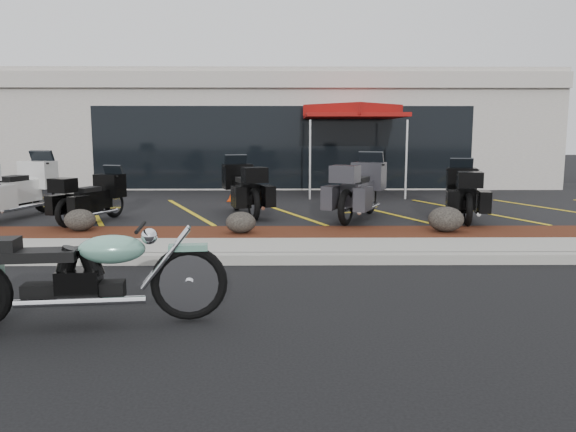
{
  "coord_description": "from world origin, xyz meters",
  "views": [
    {
      "loc": [
        -0.01,
        -7.35,
        1.94
      ],
      "look_at": [
        0.08,
        1.2,
        0.68
      ],
      "focal_mm": 35.0,
      "sensor_mm": 36.0,
      "label": 1
    }
  ],
  "objects_px": {
    "traffic_cone": "(234,193)",
    "popup_canopy": "(353,113)",
    "hero_cruiser": "(189,272)",
    "touring_white": "(43,181)"
  },
  "relations": [
    {
      "from": "traffic_cone",
      "to": "popup_canopy",
      "type": "xyz_separation_m",
      "value": [
        3.36,
        1.74,
        2.18
      ]
    },
    {
      "from": "hero_cruiser",
      "to": "popup_canopy",
      "type": "height_order",
      "value": "popup_canopy"
    },
    {
      "from": "hero_cruiser",
      "to": "popup_canopy",
      "type": "bearing_deg",
      "value": 68.15
    },
    {
      "from": "popup_canopy",
      "to": "traffic_cone",
      "type": "bearing_deg",
      "value": -168.57
    },
    {
      "from": "traffic_cone",
      "to": "touring_white",
      "type": "bearing_deg",
      "value": -153.06
    },
    {
      "from": "popup_canopy",
      "to": "hero_cruiser",
      "type": "bearing_deg",
      "value": -121.34
    },
    {
      "from": "hero_cruiser",
      "to": "touring_white",
      "type": "height_order",
      "value": "touring_white"
    },
    {
      "from": "touring_white",
      "to": "hero_cruiser",
      "type": "bearing_deg",
      "value": -135.03
    },
    {
      "from": "hero_cruiser",
      "to": "touring_white",
      "type": "xyz_separation_m",
      "value": [
        -4.5,
        7.16,
        0.34
      ]
    },
    {
      "from": "traffic_cone",
      "to": "popup_canopy",
      "type": "distance_m",
      "value": 4.37
    }
  ]
}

